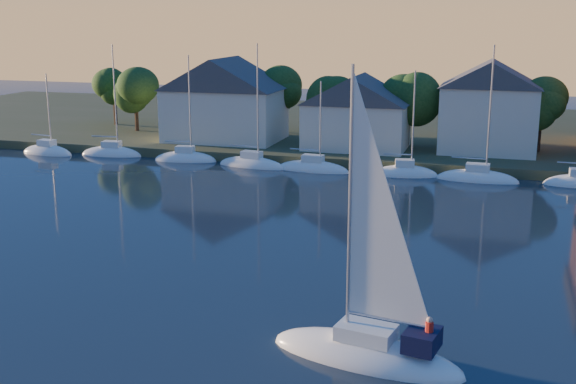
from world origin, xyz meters
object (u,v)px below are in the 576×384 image
at_px(clubhouse_centre, 357,111).
at_px(clubhouse_east, 489,105).
at_px(hero_sailboat, 369,347).
at_px(clubhouse_west, 225,98).

distance_m(clubhouse_centre, clubhouse_east, 14.17).
bearing_deg(clubhouse_east, hero_sailboat, -94.41).
bearing_deg(hero_sailboat, clubhouse_centre, -67.49).
relative_size(clubhouse_centre, hero_sailboat, 0.80).
bearing_deg(clubhouse_west, clubhouse_centre, -3.58).
xyz_separation_m(clubhouse_east, hero_sailboat, (-3.87, -50.18, -5.40)).
relative_size(clubhouse_east, hero_sailboat, 0.73).
height_order(clubhouse_centre, clubhouse_east, clubhouse_east).
xyz_separation_m(clubhouse_centre, hero_sailboat, (10.13, -48.18, -4.53)).
height_order(clubhouse_centre, hero_sailboat, hero_sailboat).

